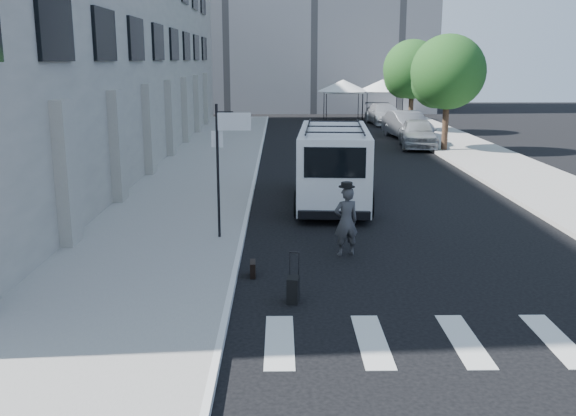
{
  "coord_description": "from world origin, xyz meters",
  "views": [
    {
      "loc": [
        -0.98,
        -13.26,
        4.75
      ],
      "look_at": [
        -0.8,
        1.6,
        1.3
      ],
      "focal_mm": 40.0,
      "sensor_mm": 36.0,
      "label": 1
    }
  ],
  "objects_px": {
    "parked_car_a": "(418,133)",
    "briefcase": "(253,269)",
    "parked_car_b": "(407,125)",
    "cargo_van": "(334,165)",
    "businessman": "(346,221)",
    "suitcase": "(293,289)",
    "parked_car_c": "(384,114)"
  },
  "relations": [
    {
      "from": "briefcase",
      "to": "parked_car_a",
      "type": "relative_size",
      "value": 0.09
    },
    {
      "from": "parked_car_c",
      "to": "businessman",
      "type": "bearing_deg",
      "value": -104.95
    },
    {
      "from": "cargo_van",
      "to": "suitcase",
      "type": "bearing_deg",
      "value": -95.35
    },
    {
      "from": "cargo_van",
      "to": "parked_car_b",
      "type": "bearing_deg",
      "value": 75.85
    },
    {
      "from": "parked_car_c",
      "to": "parked_car_a",
      "type": "bearing_deg",
      "value": -95.2
    },
    {
      "from": "parked_car_a",
      "to": "parked_car_b",
      "type": "distance_m",
      "value": 4.26
    },
    {
      "from": "briefcase",
      "to": "suitcase",
      "type": "xyz_separation_m",
      "value": [
        0.87,
        -1.59,
        0.1
      ]
    },
    {
      "from": "parked_car_b",
      "to": "parked_car_c",
      "type": "xyz_separation_m",
      "value": [
        0.0,
        8.73,
        -0.06
      ]
    },
    {
      "from": "suitcase",
      "to": "cargo_van",
      "type": "relative_size",
      "value": 0.15
    },
    {
      "from": "businessman",
      "to": "parked_car_c",
      "type": "relative_size",
      "value": 0.32
    },
    {
      "from": "cargo_van",
      "to": "briefcase",
      "type": "bearing_deg",
      "value": -103.46
    },
    {
      "from": "businessman",
      "to": "cargo_van",
      "type": "relative_size",
      "value": 0.25
    },
    {
      "from": "suitcase",
      "to": "parked_car_a",
      "type": "relative_size",
      "value": 0.21
    },
    {
      "from": "suitcase",
      "to": "parked_car_b",
      "type": "relative_size",
      "value": 0.2
    },
    {
      "from": "parked_car_a",
      "to": "parked_car_b",
      "type": "bearing_deg",
      "value": 94.26
    },
    {
      "from": "briefcase",
      "to": "parked_car_a",
      "type": "height_order",
      "value": "parked_car_a"
    },
    {
      "from": "suitcase",
      "to": "parked_car_a",
      "type": "height_order",
      "value": "parked_car_a"
    },
    {
      "from": "briefcase",
      "to": "parked_car_b",
      "type": "height_order",
      "value": "parked_car_b"
    },
    {
      "from": "parked_car_a",
      "to": "briefcase",
      "type": "bearing_deg",
      "value": -104.0
    },
    {
      "from": "suitcase",
      "to": "parked_car_b",
      "type": "height_order",
      "value": "parked_car_b"
    },
    {
      "from": "suitcase",
      "to": "parked_car_a",
      "type": "distance_m",
      "value": 24.12
    },
    {
      "from": "parked_car_b",
      "to": "suitcase",
      "type": "bearing_deg",
      "value": -112.94
    },
    {
      "from": "briefcase",
      "to": "suitcase",
      "type": "distance_m",
      "value": 1.81
    },
    {
      "from": "briefcase",
      "to": "parked_car_b",
      "type": "xyz_separation_m",
      "value": [
        8.4,
        25.64,
        0.66
      ]
    },
    {
      "from": "cargo_van",
      "to": "parked_car_c",
      "type": "relative_size",
      "value": 1.29
    },
    {
      "from": "briefcase",
      "to": "suitcase",
      "type": "bearing_deg",
      "value": -63.07
    },
    {
      "from": "suitcase",
      "to": "cargo_van",
      "type": "xyz_separation_m",
      "value": [
        1.54,
        9.18,
        1.03
      ]
    },
    {
      "from": "businessman",
      "to": "parked_car_c",
      "type": "xyz_separation_m",
      "value": [
        6.16,
        32.81,
        -0.09
      ]
    },
    {
      "from": "cargo_van",
      "to": "parked_car_b",
      "type": "height_order",
      "value": "cargo_van"
    },
    {
      "from": "businessman",
      "to": "parked_car_c",
      "type": "distance_m",
      "value": 33.38
    },
    {
      "from": "parked_car_a",
      "to": "businessman",
      "type": "bearing_deg",
      "value": -99.77
    },
    {
      "from": "parked_car_a",
      "to": "suitcase",
      "type": "bearing_deg",
      "value": -100.71
    }
  ]
}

